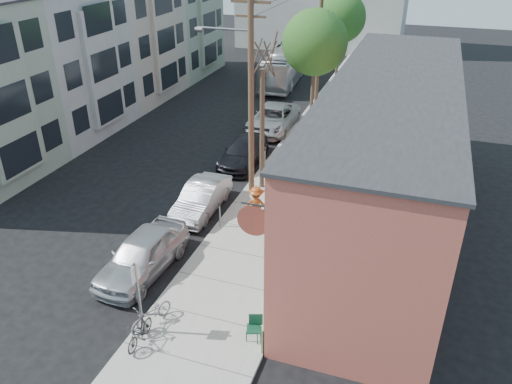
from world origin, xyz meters
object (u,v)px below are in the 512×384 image
(parked_bike_b, at_px, (151,314))
(car_3, at_px, (273,118))
(parking_meter_far, at_px, (265,154))
(cyclist, at_px, (256,205))
(car_0, at_px, (142,254))
(tree_leafy_mid, at_px, (315,43))
(utility_pole_near, at_px, (250,91))
(tree_leafy_far, at_px, (341,18))
(patio_chair_b, at_px, (254,329))
(tree_bare, at_px, (262,131))
(parking_meter_near, at_px, (220,210))
(bus, at_px, (285,65))
(car_2, at_px, (244,152))
(parked_bike_a, at_px, (140,332))
(patio_chair_a, at_px, (286,274))
(patron_grey, at_px, (291,248))
(sign_post, at_px, (138,291))
(car_1, at_px, (202,198))
(patron_green, at_px, (298,235))

(parked_bike_b, height_order, car_3, car_3)
(parking_meter_far, xyz_separation_m, cyclist, (1.45, -5.73, 0.09))
(car_0, bearing_deg, tree_leafy_mid, 86.25)
(utility_pole_near, distance_m, car_3, 10.33)
(tree_leafy_far, relative_size, patio_chair_b, 8.59)
(utility_pole_near, bearing_deg, parked_bike_b, -89.43)
(cyclist, bearing_deg, tree_bare, -85.73)
(parking_meter_near, distance_m, bus, 24.69)
(parking_meter_far, bearing_deg, car_2, 161.15)
(parked_bike_a, relative_size, car_0, 0.31)
(patio_chair_a, height_order, patron_grey, patron_grey)
(sign_post, relative_size, car_1, 0.63)
(tree_leafy_mid, bearing_deg, parked_bike_b, -90.79)
(patron_grey, bearing_deg, parked_bike_a, -22.50)
(utility_pole_near, distance_m, patron_grey, 8.12)
(tree_leafy_mid, distance_m, car_1, 15.14)
(parking_meter_far, xyz_separation_m, car_3, (-1.45, 6.27, -0.19))
(car_2, bearing_deg, utility_pole_near, -65.11)
(utility_pole_near, relative_size, car_1, 2.27)
(tree_bare, distance_m, tree_leafy_mid, 11.32)
(sign_post, bearing_deg, bus, 97.39)
(tree_leafy_mid, height_order, car_2, tree_leafy_mid)
(patio_chair_b, height_order, car_1, car_1)
(utility_pole_near, xyz_separation_m, bus, (-4.11, 20.64, -3.92))
(car_3, bearing_deg, patio_chair_a, -71.73)
(tree_leafy_far, height_order, patron_green, tree_leafy_far)
(parking_meter_near, bearing_deg, tree_leafy_far, 88.72)
(sign_post, xyz_separation_m, parked_bike_a, (0.20, -0.49, -1.22))
(tree_leafy_far, distance_m, patron_grey, 27.36)
(parked_bike_a, height_order, car_1, car_1)
(parking_meter_near, bearing_deg, patron_green, -14.66)
(parked_bike_b, distance_m, car_3, 19.54)
(patio_chair_a, distance_m, bus, 28.49)
(parked_bike_a, bearing_deg, sign_post, 111.15)
(tree_leafy_mid, distance_m, patron_green, 17.36)
(car_1, height_order, bus, bus)
(tree_leafy_far, xyz_separation_m, cyclist, (0.90, -23.89, -4.58))
(parking_meter_near, xyz_separation_m, patron_grey, (3.89, -2.07, 0.15))
(tree_bare, xyz_separation_m, patio_chair_b, (3.20, -10.49, -2.65))
(parking_meter_near, relative_size, car_1, 0.28)
(sign_post, distance_m, utility_pole_near, 11.31)
(parking_meter_far, bearing_deg, tree_bare, -76.02)
(tree_leafy_far, bearing_deg, patron_green, -82.58)
(tree_leafy_mid, height_order, patron_green, tree_leafy_mid)
(utility_pole_near, relative_size, car_2, 2.06)
(patron_grey, bearing_deg, utility_pole_near, -136.11)
(cyclist, bearing_deg, car_0, 46.85)
(patio_chair_b, relative_size, car_1, 0.20)
(patio_chair_a, distance_m, car_0, 5.69)
(utility_pole_near, bearing_deg, sign_post, -90.22)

